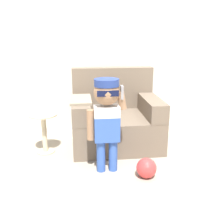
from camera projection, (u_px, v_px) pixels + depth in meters
The scene contains 7 objects.
ground_plane at pixel (134, 146), 3.37m from camera, with size 10.00×10.00×0.00m, color #BCB29E.
wall_back at pixel (126, 41), 3.68m from camera, with size 10.00×0.05×2.60m.
armchair at pixel (115, 119), 3.38m from camera, with size 1.10×0.89×0.96m.
person_child at pixel (107, 112), 2.59m from camera, with size 0.40×0.30×0.98m.
side_table at pixel (44, 130), 3.12m from camera, with size 0.33×0.33×0.49m.
rug at pixel (113, 160), 2.99m from camera, with size 1.93×1.39×0.01m.
toy_ball at pixel (146, 168), 2.61m from camera, with size 0.20×0.20×0.20m.
Camera 1 is at (-0.67, -3.05, 1.38)m, focal length 42.00 mm.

